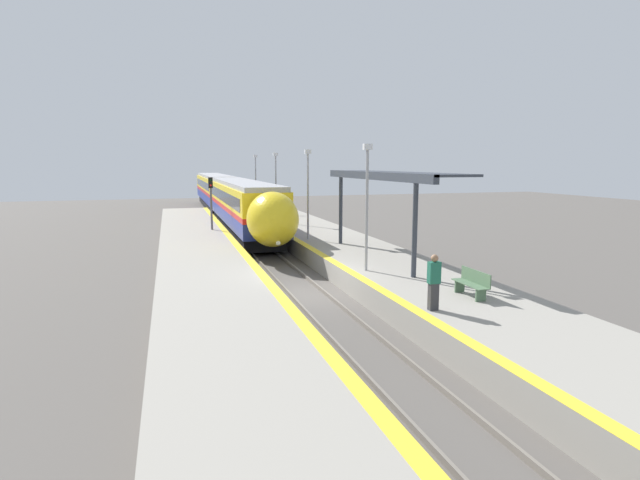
# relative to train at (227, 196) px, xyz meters

# --- Properties ---
(ground_plane) EXTENTS (120.00, 120.00, 0.00)m
(ground_plane) POSITION_rel_train_xyz_m (0.00, -28.37, -2.29)
(ground_plane) COLOR #56514C
(rail_left) EXTENTS (0.08, 90.00, 0.15)m
(rail_left) POSITION_rel_train_xyz_m (-0.72, -28.37, -2.21)
(rail_left) COLOR slate
(rail_left) RESTS_ON ground_plane
(rail_right) EXTENTS (0.08, 90.00, 0.15)m
(rail_right) POSITION_rel_train_xyz_m (0.72, -28.37, -2.21)
(rail_right) COLOR slate
(rail_right) RESTS_ON ground_plane
(train) EXTENTS (2.88, 46.45, 3.99)m
(train) POSITION_rel_train_xyz_m (0.00, 0.00, 0.00)
(train) COLOR black
(train) RESTS_ON ground_plane
(platform_right) EXTENTS (4.83, 64.00, 0.91)m
(platform_right) POSITION_rel_train_xyz_m (4.00, -28.37, -1.84)
(platform_right) COLOR gray
(platform_right) RESTS_ON ground_plane
(platform_left) EXTENTS (4.25, 64.00, 0.91)m
(platform_left) POSITION_rel_train_xyz_m (-3.72, -28.37, -1.84)
(platform_left) COLOR gray
(platform_left) RESTS_ON ground_plane
(platform_bench) EXTENTS (0.44, 1.63, 0.89)m
(platform_bench) POSITION_rel_train_xyz_m (4.32, -33.39, -0.91)
(platform_bench) COLOR #4C6B4C
(platform_bench) RESTS_ON platform_right
(person_waiting) EXTENTS (0.36, 0.22, 1.71)m
(person_waiting) POSITION_rel_train_xyz_m (2.29, -34.40, -0.50)
(person_waiting) COLOR #333338
(person_waiting) RESTS_ON platform_right
(railway_signal) EXTENTS (0.28, 0.28, 4.38)m
(railway_signal) POSITION_rel_train_xyz_m (-2.54, -13.61, 0.39)
(railway_signal) COLOR #59595E
(railway_signal) RESTS_ON ground_plane
(lamppost_near) EXTENTS (0.36, 0.20, 5.17)m
(lamppost_near) POSITION_rel_train_xyz_m (2.48, -28.55, 1.58)
(lamppost_near) COLOR #9E9EA3
(lamppost_near) RESTS_ON platform_right
(lamppost_mid) EXTENTS (0.36, 0.20, 5.17)m
(lamppost_mid) POSITION_rel_train_xyz_m (2.48, -19.57, 1.58)
(lamppost_mid) COLOR #9E9EA3
(lamppost_mid) RESTS_ON platform_right
(lamppost_far) EXTENTS (0.36, 0.20, 5.17)m
(lamppost_far) POSITION_rel_train_xyz_m (2.48, -10.59, 1.58)
(lamppost_far) COLOR #9E9EA3
(lamppost_far) RESTS_ON platform_right
(lamppost_farthest) EXTENTS (0.36, 0.20, 5.17)m
(lamppost_farthest) POSITION_rel_train_xyz_m (2.48, -1.61, 1.58)
(lamppost_farthest) COLOR #9E9EA3
(lamppost_farthest) RESTS_ON platform_right
(station_canopy) EXTENTS (2.02, 11.66, 4.01)m
(station_canopy) POSITION_rel_train_xyz_m (4.37, -25.91, 2.36)
(station_canopy) COLOR #333842
(station_canopy) RESTS_ON platform_right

